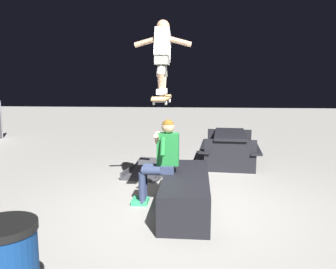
% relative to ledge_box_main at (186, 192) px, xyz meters
% --- Properties ---
extents(ground_plane, '(40.00, 40.00, 0.00)m').
position_rel_ledge_box_main_xyz_m(ground_plane, '(0.05, 0.11, -0.27)').
color(ground_plane, gray).
extents(ledge_box_main, '(2.08, 0.69, 0.53)m').
position_rel_ledge_box_main_xyz_m(ledge_box_main, '(0.00, 0.00, 0.00)').
color(ledge_box_main, black).
rests_on(ledge_box_main, ground).
extents(person_sitting_on_ledge, '(0.59, 0.75, 1.37)m').
position_rel_ledge_box_main_xyz_m(person_sitting_on_ledge, '(0.17, 0.40, 0.50)').
color(person_sitting_on_ledge, '#2D3856').
rests_on(person_sitting_on_ledge, ground).
extents(skateboard, '(1.02, 0.22, 0.13)m').
position_rel_ledge_box_main_xyz_m(skateboard, '(0.19, 0.38, 1.41)').
color(skateboard, '#AD8451').
extents(skater_airborne, '(0.62, 0.89, 1.12)m').
position_rel_ledge_box_main_xyz_m(skater_airborne, '(0.25, 0.38, 2.10)').
color(skater_airborne, white).
extents(kicker_ramp, '(1.23, 0.97, 0.33)m').
position_rel_ledge_box_main_xyz_m(kicker_ramp, '(1.87, 0.86, -0.21)').
color(kicker_ramp, '#38383D').
rests_on(kicker_ramp, ground).
extents(picnic_table_back, '(1.80, 1.47, 0.75)m').
position_rel_ledge_box_main_xyz_m(picnic_table_back, '(2.94, -0.94, 0.23)').
color(picnic_table_back, black).
rests_on(picnic_table_back, ground).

